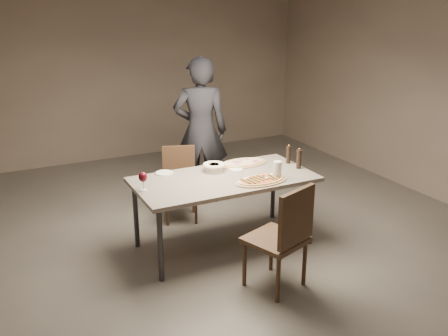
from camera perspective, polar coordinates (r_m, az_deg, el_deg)
name	(u,v)px	position (r m, az deg, el deg)	size (l,w,h in m)	color
room	(224,114)	(4.80, 0.00, 6.23)	(7.00, 7.00, 7.00)	#5F5951
dining_table	(224,183)	(5.00, 0.00, -1.70)	(1.80, 0.90, 0.75)	gray
zucchini_pizza	(261,180)	(4.87, 4.26, -1.42)	(0.54, 0.30, 0.05)	tan
ham_pizza	(243,163)	(5.37, 2.14, 0.57)	(0.55, 0.30, 0.04)	tan
bread_basket	(214,167)	(5.15, -1.16, 0.17)	(0.23, 0.23, 0.08)	beige
oil_dish	(236,170)	(5.18, 1.38, -0.20)	(0.14, 0.14, 0.02)	white
pepper_mill_left	(288,154)	(5.43, 7.37, 1.55)	(0.05, 0.05, 0.21)	black
pepper_mill_right	(299,159)	(5.28, 8.56, 1.06)	(0.06, 0.06, 0.22)	black
carafe	(277,170)	(4.96, 6.11, -0.23)	(0.08, 0.08, 0.18)	silver
wine_glass	(143,178)	(4.67, -9.25, -1.08)	(0.08, 0.08, 0.18)	silver
side_plate	(164,173)	(5.13, -6.84, -0.56)	(0.18, 0.18, 0.01)	white
chair_near	(284,233)	(4.32, 6.90, -7.39)	(0.59, 0.59, 0.97)	#422C1C
chair_far	(180,179)	(5.79, -5.09, -1.23)	(0.50, 0.50, 0.84)	#422C1C
diner	(201,131)	(6.13, -2.70, 4.25)	(0.66, 0.44, 1.81)	black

